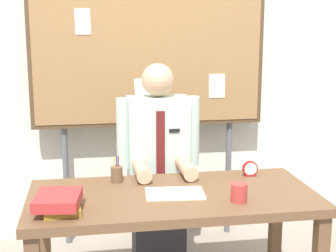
{
  "coord_description": "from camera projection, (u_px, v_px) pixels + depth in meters",
  "views": [
    {
      "loc": [
        -0.47,
        -2.62,
        1.66
      ],
      "look_at": [
        0.0,
        0.17,
        1.07
      ],
      "focal_mm": 53.47,
      "sensor_mm": 36.0,
      "label": 1
    }
  ],
  "objects": [
    {
      "name": "open_notebook",
      "position": [
        175.0,
        193.0,
        2.78
      ],
      "size": [
        0.34,
        0.23,
        0.01
      ],
      "primitive_type": "cube",
      "rotation": [
        0.0,
        0.0,
        -0.08
      ],
      "color": "#F4EFCC",
      "rests_on": "desk"
    },
    {
      "name": "back_wall",
      "position": [
        146.0,
        64.0,
        3.84
      ],
      "size": [
        6.4,
        0.08,
        2.7
      ],
      "primitive_type": "cube",
      "color": "silver",
      "rests_on": "ground_plane"
    },
    {
      "name": "book_stack",
      "position": [
        59.0,
        202.0,
        2.51
      ],
      "size": [
        0.25,
        0.29,
        0.09
      ],
      "color": "olive",
      "rests_on": "desk"
    },
    {
      "name": "desk",
      "position": [
        173.0,
        208.0,
        2.81
      ],
      "size": [
        1.61,
        0.76,
        0.72
      ],
      "color": "brown",
      "rests_on": "ground_plane"
    },
    {
      "name": "desk_clock",
      "position": [
        250.0,
        169.0,
        3.11
      ],
      "size": [
        0.1,
        0.04,
        0.1
      ],
      "color": "maroon",
      "rests_on": "desk"
    },
    {
      "name": "pen_holder",
      "position": [
        117.0,
        174.0,
        2.99
      ],
      "size": [
        0.07,
        0.07,
        0.16
      ],
      "color": "brown",
      "rests_on": "desk"
    },
    {
      "name": "person",
      "position": [
        158.0,
        175.0,
        3.36
      ],
      "size": [
        0.55,
        0.56,
        1.4
      ],
      "color": "#2D2D33",
      "rests_on": "ground_plane"
    },
    {
      "name": "coffee_mug",
      "position": [
        239.0,
        193.0,
        2.66
      ],
      "size": [
        0.09,
        0.09,
        0.1
      ],
      "primitive_type": "cylinder",
      "color": "#B23833",
      "rests_on": "desk"
    },
    {
      "name": "bulletin_board",
      "position": [
        149.0,
        56.0,
        3.63
      ],
      "size": [
        1.72,
        0.09,
        1.98
      ],
      "color": "#4C3823",
      "rests_on": "ground_plane"
    }
  ]
}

